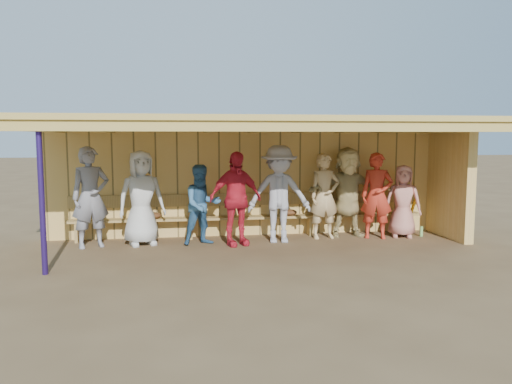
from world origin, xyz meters
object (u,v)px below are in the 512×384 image
at_px(player_d, 236,199).
at_px(player_f, 348,192).
at_px(player_a, 91,197).
at_px(player_h, 403,201).
at_px(player_e, 279,194).
at_px(player_c, 202,205).
at_px(player_b, 142,198).
at_px(player_g, 377,196).
at_px(bench, 251,212).
at_px(player_extra, 325,196).

height_order(player_d, player_f, player_f).
bearing_deg(player_a, player_h, -22.13).
bearing_deg(player_a, player_f, -19.47).
bearing_deg(player_f, player_e, -165.98).
relative_size(player_d, player_h, 1.20).
bearing_deg(player_h, player_c, -160.27).
distance_m(player_a, player_b, 0.96).
relative_size(player_b, player_g, 1.04).
height_order(player_b, player_f, player_f).
bearing_deg(player_f, player_h, -10.22).
height_order(player_c, player_g, player_g).
bearing_deg(player_h, bench, -171.37).
relative_size(player_a, player_d, 1.06).
relative_size(player_e, player_extra, 1.10).
distance_m(player_b, player_h, 5.47).
bearing_deg(player_d, player_e, -7.89).
bearing_deg(player_e, player_extra, 16.77).
distance_m(player_e, player_f, 1.61).
height_order(player_b, player_h, player_b).
distance_m(player_b, player_extra, 3.77).
xyz_separation_m(player_d, bench, (0.42, 0.83, -0.40)).
xyz_separation_m(player_b, player_c, (1.19, -0.13, -0.14)).
height_order(player_c, player_extra, player_extra).
bearing_deg(player_c, player_a, 161.53).
height_order(player_a, player_extra, player_a).
xyz_separation_m(player_a, player_c, (2.14, -0.04, -0.18)).
relative_size(player_b, player_e, 0.95).
relative_size(player_c, player_f, 0.83).
bearing_deg(player_f, bench, 172.67).
height_order(player_f, player_h, player_f).
xyz_separation_m(player_g, bench, (-2.61, 0.57, -0.38)).
xyz_separation_m(player_e, bench, (-0.49, 0.67, -0.46)).
bearing_deg(player_e, player_d, -165.80).
relative_size(player_c, player_e, 0.81).
height_order(player_c, player_f, player_f).
relative_size(player_a, player_extra, 1.09).
xyz_separation_m(player_e, player_h, (2.72, 0.13, -0.21)).
relative_size(player_a, player_c, 1.23).
bearing_deg(player_c, bench, 14.27).
bearing_deg(player_g, player_h, 20.21).
bearing_deg(player_a, player_extra, -20.59).
relative_size(player_f, player_h, 1.25).
xyz_separation_m(player_h, bench, (-3.21, 0.54, -0.25)).
height_order(player_h, player_extra, player_extra).
xyz_separation_m(player_d, player_e, (0.91, 0.17, 0.06)).
distance_m(player_g, bench, 2.70).
bearing_deg(player_b, player_a, 166.39).
bearing_deg(player_a, player_g, -22.36).
bearing_deg(player_d, player_c, 146.62).
xyz_separation_m(player_d, player_f, (2.48, 0.53, 0.04)).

